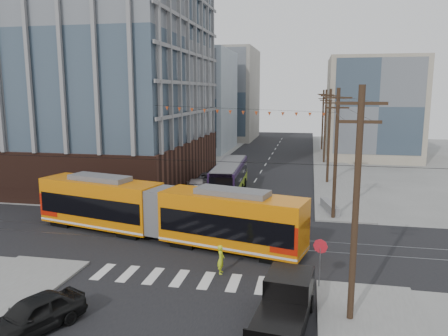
# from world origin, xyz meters

# --- Properties ---
(ground) EXTENTS (160.00, 160.00, 0.00)m
(ground) POSITION_xyz_m (0.00, 0.00, 0.00)
(ground) COLOR slate
(office_building) EXTENTS (30.00, 25.00, 28.60)m
(office_building) POSITION_xyz_m (-22.00, 23.00, 14.30)
(office_building) COLOR #381E16
(office_building) RESTS_ON ground
(bg_bldg_nw_near) EXTENTS (18.00, 16.00, 18.00)m
(bg_bldg_nw_near) POSITION_xyz_m (-17.00, 52.00, 9.00)
(bg_bldg_nw_near) COLOR #8C99A5
(bg_bldg_nw_near) RESTS_ON ground
(bg_bldg_ne_near) EXTENTS (14.00, 14.00, 16.00)m
(bg_bldg_ne_near) POSITION_xyz_m (16.00, 48.00, 8.00)
(bg_bldg_ne_near) COLOR gray
(bg_bldg_ne_near) RESTS_ON ground
(bg_bldg_nw_far) EXTENTS (16.00, 18.00, 20.00)m
(bg_bldg_nw_far) POSITION_xyz_m (-14.00, 72.00, 10.00)
(bg_bldg_nw_far) COLOR gray
(bg_bldg_nw_far) RESTS_ON ground
(bg_bldg_ne_far) EXTENTS (16.00, 16.00, 14.00)m
(bg_bldg_ne_far) POSITION_xyz_m (18.00, 68.00, 7.00)
(bg_bldg_ne_far) COLOR #8C99A5
(bg_bldg_ne_far) RESTS_ON ground
(utility_pole_near) EXTENTS (0.30, 0.30, 11.00)m
(utility_pole_near) POSITION_xyz_m (8.50, -6.00, 5.50)
(utility_pole_near) COLOR black
(utility_pole_near) RESTS_ON ground
(utility_pole_far) EXTENTS (0.30, 0.30, 11.00)m
(utility_pole_far) POSITION_xyz_m (8.50, 56.00, 5.50)
(utility_pole_far) COLOR black
(utility_pole_far) RESTS_ON ground
(streetcar) EXTENTS (21.38, 8.09, 4.10)m
(streetcar) POSITION_xyz_m (-4.10, 3.47, 2.05)
(streetcar) COLOR #D16C05
(streetcar) RESTS_ON ground
(city_bus) EXTENTS (3.15, 12.08, 3.39)m
(city_bus) POSITION_xyz_m (-1.87, 18.68, 1.70)
(city_bus) COLOR #221233
(city_bus) RESTS_ON ground
(pickup_truck) EXTENTS (2.81, 6.19, 2.03)m
(pickup_truck) POSITION_xyz_m (5.43, -7.40, 1.01)
(pickup_truck) COLOR black
(pickup_truck) RESTS_ON ground
(black_sedan) EXTENTS (3.76, 5.16, 1.63)m
(black_sedan) POSITION_xyz_m (-5.59, -9.75, 0.82)
(black_sedan) COLOR black
(black_sedan) RESTS_ON ground
(parked_car_silver) EXTENTS (1.99, 4.51, 1.44)m
(parked_car_silver) POSITION_xyz_m (-4.99, 15.85, 0.72)
(parked_car_silver) COLOR #96999E
(parked_car_silver) RESTS_ON ground
(parked_car_white) EXTENTS (3.31, 5.65, 1.54)m
(parked_car_white) POSITION_xyz_m (-5.41, 18.35, 0.77)
(parked_car_white) COLOR #B9B0B2
(parked_car_white) RESTS_ON ground
(parked_car_grey) EXTENTS (2.80, 5.46, 1.47)m
(parked_car_grey) POSITION_xyz_m (-5.12, 22.45, 0.74)
(parked_car_grey) COLOR #51535C
(parked_car_grey) RESTS_ON ground
(pedestrian) EXTENTS (0.46, 0.66, 1.75)m
(pedestrian) POSITION_xyz_m (1.41, -1.82, 0.87)
(pedestrian) COLOR #C2DA1E
(pedestrian) RESTS_ON ground
(stop_sign) EXTENTS (1.02, 1.02, 2.66)m
(stop_sign) POSITION_xyz_m (7.11, -2.80, 1.33)
(stop_sign) COLOR #B21924
(stop_sign) RESTS_ON ground
(jersey_barrier) EXTENTS (1.91, 4.32, 0.84)m
(jersey_barrier) POSITION_xyz_m (8.30, 13.26, 0.42)
(jersey_barrier) COLOR slate
(jersey_barrier) RESTS_ON ground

